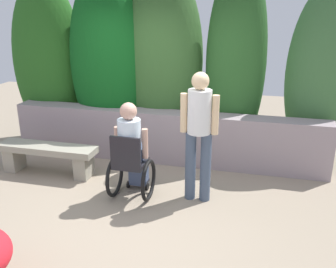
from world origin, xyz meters
The scene contains 6 objects.
ground_plane centered at (0.00, 0.00, 0.00)m, with size 13.76×13.76×0.00m, color gray.
stone_retaining_wall centered at (0.00, 1.59, 0.43)m, with size 5.18×0.37×0.85m, color gray.
hedge_backdrop centered at (-0.32, 2.14, 1.53)m, with size 6.03×1.17×3.20m.
stone_bench centered at (-1.62, 0.67, 0.31)m, with size 1.56×0.37×0.46m.
person_in_wheelchair centered at (-0.11, 0.30, 0.62)m, with size 0.53×0.66×1.33m.
person_standing_companion centered at (0.76, 0.44, 1.00)m, with size 0.49×0.30×1.72m.
Camera 1 is at (1.48, -4.00, 2.48)m, focal length 39.85 mm.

